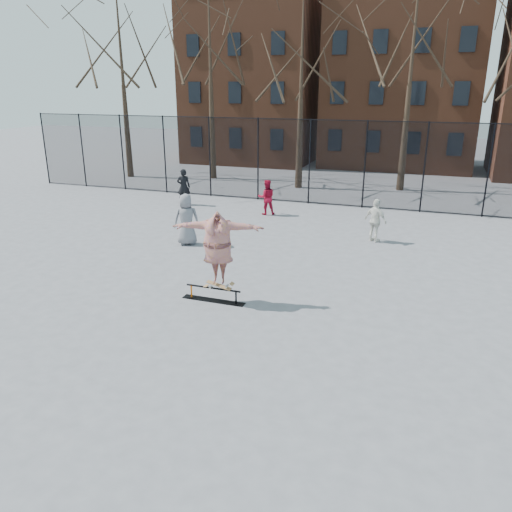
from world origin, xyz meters
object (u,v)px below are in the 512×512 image
(skater, at_px, (218,250))
(bystander_grey, at_px, (186,219))
(bystander_red, at_px, (267,197))
(bystander_white, at_px, (376,221))
(skate_rail, at_px, (213,295))
(bystander_black, at_px, (184,187))
(skateboard, at_px, (219,287))

(skater, xyz_separation_m, bystander_grey, (-3.13, 4.28, -0.51))
(bystander_red, height_order, bystander_white, bystander_white)
(skate_rail, xyz_separation_m, skater, (0.17, 0.00, 1.28))
(bystander_grey, relative_size, bystander_white, 1.16)
(bystander_black, distance_m, bystander_white, 9.88)
(skate_rail, bearing_deg, skater, 0.00)
(skater, xyz_separation_m, bystander_white, (3.20, 6.89, -0.64))
(bystander_white, bearing_deg, bystander_black, 13.08)
(skate_rail, xyz_separation_m, bystander_black, (-6.03, 9.94, 0.71))
(skate_rail, relative_size, bystander_white, 1.10)
(skateboard, xyz_separation_m, bystander_grey, (-3.13, 4.28, 0.49))
(skater, bearing_deg, bystander_red, 85.94)
(skater, relative_size, bystander_red, 1.53)
(skateboard, bearing_deg, bystander_white, 65.11)
(skateboard, bearing_deg, skate_rail, -180.00)
(skate_rail, height_order, skater, skater)
(skater, height_order, bystander_grey, skater)
(skate_rail, bearing_deg, bystander_red, 100.06)
(skate_rail, distance_m, bystander_red, 9.60)
(skate_rail, height_order, bystander_grey, bystander_grey)
(skater, distance_m, bystander_black, 11.73)
(skate_rail, relative_size, skateboard, 2.35)
(skateboard, bearing_deg, skater, 90.00)
(skate_rail, xyz_separation_m, skateboard, (0.17, 0.00, 0.28))
(skateboard, distance_m, bystander_black, 11.72)
(bystander_white, bearing_deg, skateboard, 96.22)
(skateboard, height_order, skater, skater)
(bystander_red, bearing_deg, skateboard, 75.76)
(skateboard, distance_m, skater, 1.00)
(skater, relative_size, bystander_black, 1.37)
(skateboard, height_order, bystander_grey, bystander_grey)
(bystander_grey, xyz_separation_m, bystander_red, (1.29, 5.15, -0.15))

